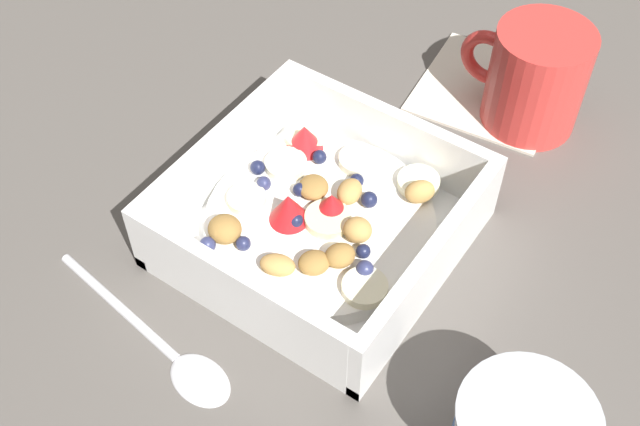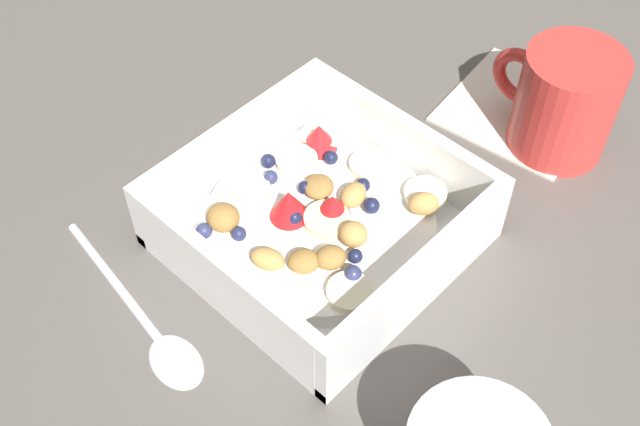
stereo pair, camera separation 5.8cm
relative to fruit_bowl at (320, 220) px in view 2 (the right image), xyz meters
The scene contains 5 objects.
ground_plane 0.03m from the fruit_bowl, 87.07° to the right, with size 2.40×2.40×0.00m, color #56514C.
fruit_bowl is the anchor object (origin of this frame).
spoon 0.14m from the fruit_bowl, ahead, with size 0.04×0.17×0.01m.
coffee_mug 0.22m from the fruit_bowl, 161.03° to the left, with size 0.08×0.11×0.09m.
folded_napkin 0.22m from the fruit_bowl, behind, with size 0.12×0.12×0.01m, color silver.
Camera 2 is at (0.27, 0.27, 0.48)m, focal length 44.90 mm.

